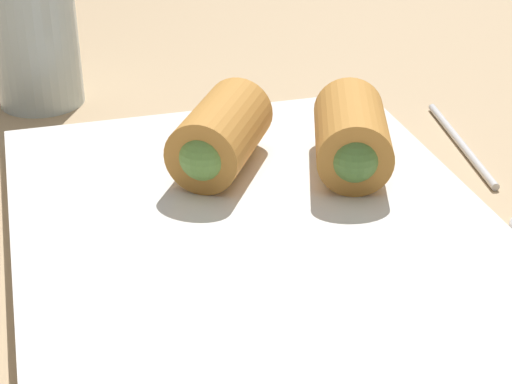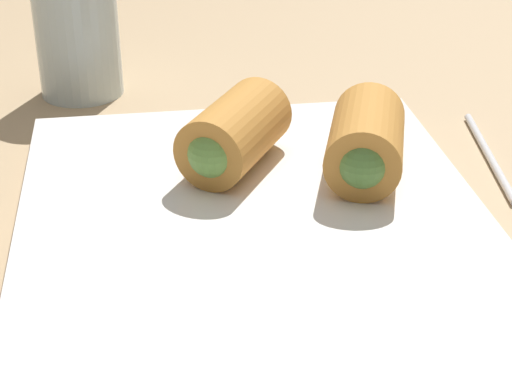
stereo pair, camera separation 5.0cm
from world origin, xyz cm
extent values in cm
cube|color=tan|center=(0.00, 0.00, 1.00)|extent=(180.00, 140.00, 2.00)
cube|color=white|center=(2.80, -1.88, 2.60)|extent=(29.73, 24.40, 1.20)
cube|color=white|center=(2.80, -1.88, 3.35)|extent=(30.92, 25.38, 0.30)
cylinder|color=#C68438|center=(7.29, -8.97, 5.65)|extent=(8.36, 6.38, 4.31)
sphere|color=#56843D|center=(4.40, -8.03, 5.65)|extent=(2.80, 2.80, 2.80)
cylinder|color=#C68438|center=(9.47, -1.62, 5.65)|extent=(8.55, 7.56, 4.31)
sphere|color=#6B9E47|center=(6.88, -0.01, 5.65)|extent=(2.80, 2.80, 2.80)
cylinder|color=silver|center=(10.87, -18.33, 2.25)|extent=(12.43, 2.31, 0.50)
cylinder|color=silver|center=(26.36, 8.02, 6.66)|extent=(6.18, 6.18, 9.32)
camera|label=1|loc=(-35.00, 8.76, 26.60)|focal=60.00mm
camera|label=2|loc=(-36.04, 3.86, 26.60)|focal=60.00mm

